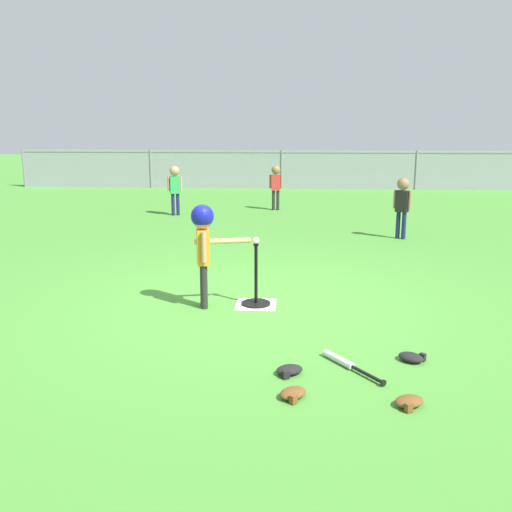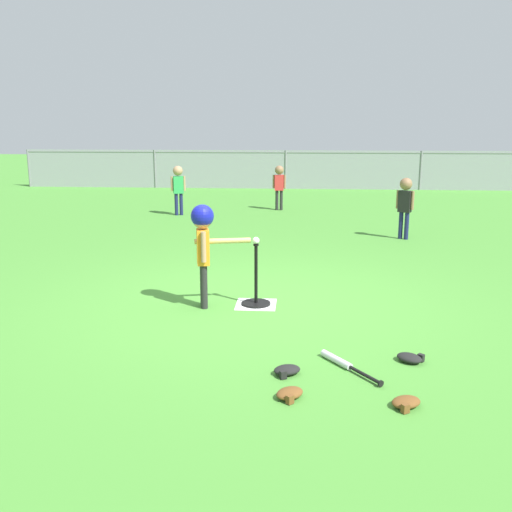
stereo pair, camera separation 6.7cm
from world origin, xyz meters
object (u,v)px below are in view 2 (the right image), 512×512
(glove_near_bats, at_px, (287,370))
(fielder_near_right, at_px, (405,200))
(glove_by_plate, at_px, (290,393))
(batting_tee, at_px, (256,295))
(baseball_on_tee, at_px, (256,240))
(fielder_deep_right, at_px, (279,182))
(spare_bat_silver, at_px, (342,363))
(batter_child, at_px, (204,235))
(glove_tossed_aside, at_px, (406,402))
(glove_outfield_drop, at_px, (410,358))
(fielder_deep_left, at_px, (178,184))

(glove_near_bats, bearing_deg, fielder_near_right, 71.88)
(glove_by_plate, distance_m, glove_near_bats, 0.41)
(batting_tee, bearing_deg, baseball_on_tee, -97.13)
(batting_tee, relative_size, glove_by_plate, 2.54)
(fielder_deep_right, xyz_separation_m, glove_near_bats, (0.40, -8.92, -0.62))
(fielder_deep_right, height_order, spare_bat_silver, fielder_deep_right)
(baseball_on_tee, relative_size, spare_bat_silver, 0.12)
(baseball_on_tee, height_order, batter_child, batter_child)
(glove_tossed_aside, bearing_deg, fielder_deep_right, 97.60)
(fielder_near_right, xyz_separation_m, glove_outfield_drop, (-0.84, -5.36, -0.64))
(fielder_deep_right, distance_m, fielder_near_right, 3.95)
(batter_child, height_order, fielder_deep_left, batter_child)
(batting_tee, bearing_deg, fielder_deep_left, 109.12)
(glove_by_plate, height_order, glove_near_bats, same)
(fielder_deep_right, xyz_separation_m, spare_bat_silver, (0.85, -8.73, -0.62))
(batting_tee, bearing_deg, spare_bat_silver, -62.48)
(glove_near_bats, distance_m, glove_outfield_drop, 1.07)
(glove_by_plate, relative_size, glove_outfield_drop, 0.99)
(fielder_deep_left, height_order, glove_outfield_drop, fielder_deep_left)
(fielder_deep_left, distance_m, glove_by_plate, 8.82)
(batting_tee, relative_size, glove_outfield_drop, 2.52)
(glove_by_plate, height_order, glove_tossed_aside, same)
(spare_bat_silver, bearing_deg, fielder_deep_left, 110.93)
(batter_child, distance_m, spare_bat_silver, 2.17)
(glove_tossed_aside, bearing_deg, fielder_near_right, 80.72)
(fielder_near_right, distance_m, glove_near_bats, 6.01)
(fielder_near_right, xyz_separation_m, glove_near_bats, (-1.86, -5.68, -0.64))
(batter_child, height_order, fielder_near_right, batter_child)
(batting_tee, xyz_separation_m, glove_tossed_aside, (1.24, -2.28, -0.07))
(fielder_near_right, relative_size, glove_tossed_aside, 3.89)
(fielder_near_right, bearing_deg, spare_bat_silver, -104.40)
(baseball_on_tee, relative_size, glove_outfield_drop, 0.27)
(batter_child, xyz_separation_m, glove_tossed_aside, (1.78, -2.16, -0.76))
(glove_tossed_aside, bearing_deg, spare_bat_silver, 120.79)
(fielder_deep_left, distance_m, glove_tossed_aside, 9.16)
(glove_by_plate, bearing_deg, batter_child, 114.83)
(fielder_deep_left, xyz_separation_m, glove_tossed_aside, (3.39, -8.49, -0.65))
(baseball_on_tee, height_order, glove_by_plate, baseball_on_tee)
(fielder_near_right, bearing_deg, baseball_on_tee, -119.99)
(glove_by_plate, bearing_deg, glove_outfield_drop, 36.42)
(glove_tossed_aside, bearing_deg, baseball_on_tee, 118.51)
(batting_tee, relative_size, batter_child, 0.61)
(spare_bat_silver, height_order, glove_tossed_aside, glove_tossed_aside)
(glove_outfield_drop, bearing_deg, fielder_deep_right, 99.42)
(fielder_near_right, relative_size, fielder_deep_left, 0.99)
(batter_child, height_order, fielder_deep_right, batter_child)
(glove_near_bats, distance_m, glove_tossed_aside, 0.98)
(glove_tossed_aside, bearing_deg, glove_near_bats, 150.52)
(batting_tee, bearing_deg, batter_child, -167.79)
(batter_child, relative_size, spare_bat_silver, 1.83)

